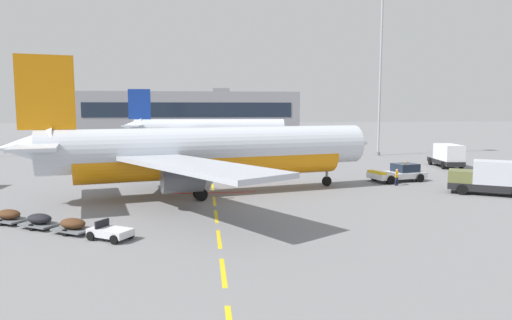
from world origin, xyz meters
TOP-DOWN VIEW (x-y plane):
  - ground at (40.00, 40.00)m, footprint 400.00×400.00m
  - apron_paint_markings at (18.00, 36.84)m, footprint 8.00×95.45m
  - airliner_foreground at (17.55, 21.45)m, footprint 34.47×33.61m
  - pushback_tug at (38.34, 26.62)m, footprint 6.52×4.32m
  - airliner_mid_left at (17.87, 67.79)m, footprint 32.94×32.75m
  - catering_truck at (43.47, 18.00)m, footprint 7.21×5.74m
  - fuel_service_truck at (49.80, 37.35)m, footprint 3.31×7.24m
  - ground_power_truck at (4.52, 38.99)m, footprint 7.23×5.67m
  - baggage_train at (7.56, 9.61)m, footprint 10.64×7.34m
  - ground_crew_worker at (36.90, 23.88)m, footprint 0.46×0.57m
  - apron_light_mast_far at (46.60, 53.53)m, footprint 1.80×1.80m
  - terminal_satellite at (12.60, 145.57)m, footprint 74.41×27.68m

SIDE VIEW (x-z plane):
  - ground at x=40.00m, z-range 0.00..0.00m
  - apron_paint_markings at x=18.00m, z-range 0.00..0.01m
  - baggage_train at x=7.56m, z-range -0.04..1.10m
  - pushback_tug at x=38.34m, z-range -0.14..1.94m
  - ground_crew_worker at x=36.90m, z-range 0.12..1.85m
  - catering_truck at x=43.47m, z-range 0.08..3.22m
  - fuel_service_truck at x=49.80m, z-range 0.08..3.22m
  - ground_power_truck at x=4.52m, z-range 0.08..3.22m
  - airliner_mid_left at x=17.87m, z-range -2.04..9.52m
  - airliner_foreground at x=17.55m, z-range -2.15..10.05m
  - terminal_satellite at x=12.60m, z-range -0.79..14.32m
  - apron_light_mast_far at x=46.60m, z-range 3.16..30.94m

